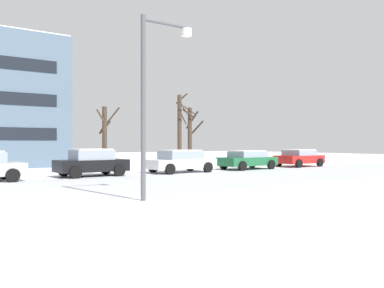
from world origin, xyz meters
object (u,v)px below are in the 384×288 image
at_px(parked_car_white, 181,161).
at_px(parked_car_red, 299,158).
at_px(parked_car_black, 92,162).
at_px(parked_car_green, 248,159).
at_px(street_lamp, 153,88).

distance_m(parked_car_white, parked_car_red, 11.06).
relative_size(parked_car_black, parked_car_red, 0.95).
bearing_deg(parked_car_green, parked_car_white, -179.91).
distance_m(street_lamp, parked_car_black, 10.37).
relative_size(parked_car_black, parked_car_green, 0.89).
distance_m(parked_car_green, parked_car_red, 5.53).
bearing_deg(street_lamp, parked_car_white, 53.26).
height_order(parked_car_white, parked_car_green, parked_car_white).
height_order(parked_car_black, parked_car_red, parked_car_black).
xyz_separation_m(parked_car_white, parked_car_red, (11.06, 0.18, -0.02)).
height_order(street_lamp, parked_car_white, street_lamp).
distance_m(street_lamp, parked_car_white, 12.16).
height_order(parked_car_black, parked_car_white, parked_car_black).
relative_size(street_lamp, parked_car_red, 1.44).
bearing_deg(parked_car_black, parked_car_green, -1.99).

